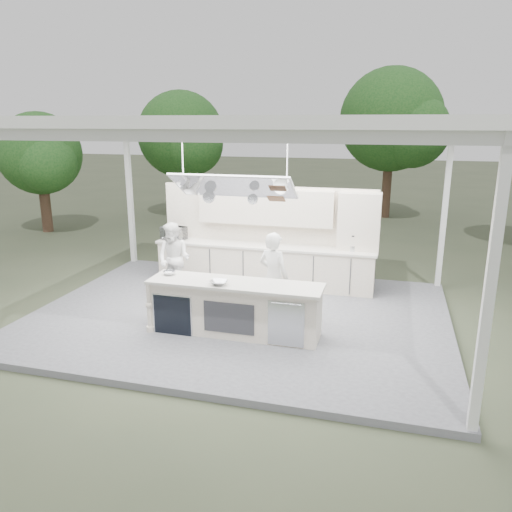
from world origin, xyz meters
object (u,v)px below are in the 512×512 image
(sous_chef, at_px, (174,259))
(back_counter, at_px, (264,265))
(head_chef, at_px, (274,277))
(demo_island, at_px, (234,308))

(sous_chef, bearing_deg, back_counter, 41.36)
(head_chef, height_order, sous_chef, head_chef)
(back_counter, xyz_separation_m, head_chef, (0.71, -2.03, 0.38))
(head_chef, relative_size, sous_chef, 1.08)
(demo_island, bearing_deg, sous_chef, 138.85)
(demo_island, xyz_separation_m, sous_chef, (-1.88, 1.64, 0.32))
(back_counter, bearing_deg, demo_island, -86.37)
(demo_island, height_order, sous_chef, sous_chef)
(back_counter, distance_m, sous_chef, 2.09)
(sous_chef, bearing_deg, head_chef, -12.67)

